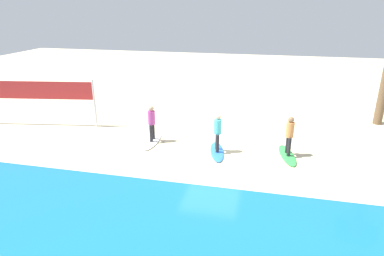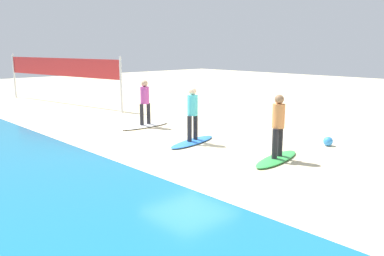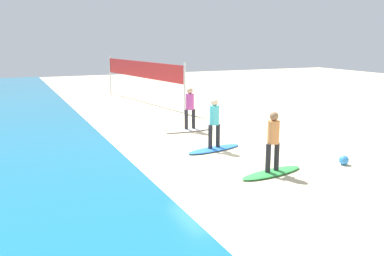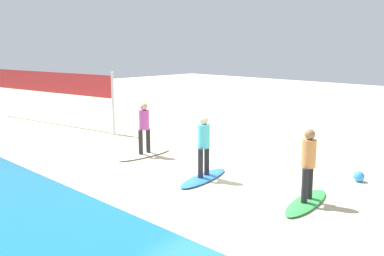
{
  "view_description": "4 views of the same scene",
  "coord_description": "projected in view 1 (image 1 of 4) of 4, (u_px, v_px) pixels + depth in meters",
  "views": [
    {
      "loc": [
        -2.07,
        12.97,
        5.96
      ],
      "look_at": [
        1.01,
        -0.56,
        0.79
      ],
      "focal_mm": 31.23,
      "sensor_mm": 36.0,
      "label": 1
    },
    {
      "loc": [
        -9.09,
        8.37,
        2.92
      ],
      "look_at": [
        -1.05,
        0.84,
        0.71
      ],
      "focal_mm": 37.95,
      "sensor_mm": 36.0,
      "label": 2
    },
    {
      "loc": [
        -12.46,
        6.34,
        3.66
      ],
      "look_at": [
        -0.98,
        1.19,
        1.0
      ],
      "focal_mm": 40.15,
      "sensor_mm": 36.0,
      "label": 3
    },
    {
      "loc": [
        -7.95,
        8.29,
        3.56
      ],
      "look_at": [
        0.52,
        -0.26,
        1.26
      ],
      "focal_mm": 41.25,
      "sensor_mm": 36.0,
      "label": 4
    }
  ],
  "objects": [
    {
      "name": "surfer_green",
      "position": [
        290.0,
        133.0,
        13.55
      ],
      "size": [
        0.32,
        0.45,
        1.64
      ],
      "color": "#232328",
      "rests_on": "surfboard_green"
    },
    {
      "name": "surfboard_green",
      "position": [
        287.0,
        155.0,
        13.9
      ],
      "size": [
        0.93,
        2.17,
        0.09
      ],
      "primitive_type": "ellipsoid",
      "rotation": [
        0.0,
        0.0,
        1.75
      ],
      "color": "green",
      "rests_on": "ground"
    },
    {
      "name": "volleyball_net",
      "position": [
        6.0,
        92.0,
        16.85
      ],
      "size": [
        8.98,
        1.55,
        2.5
      ],
      "color": "silver",
      "rests_on": "ground"
    },
    {
      "name": "surfer_white",
      "position": [
        152.0,
        121.0,
        14.98
      ],
      "size": [
        0.32,
        0.46,
        1.64
      ],
      "color": "#232328",
      "rests_on": "surfboard_white"
    },
    {
      "name": "beach_ball",
      "position": [
        288.0,
        133.0,
        16.07
      ],
      "size": [
        0.28,
        0.28,
        0.28
      ],
      "primitive_type": "sphere",
      "color": "#338CE5",
      "rests_on": "ground"
    },
    {
      "name": "ground_plane",
      "position": [
        212.0,
        151.0,
        14.36
      ],
      "size": [
        60.0,
        60.0,
        0.0
      ],
      "primitive_type": "plane",
      "color": "beige"
    },
    {
      "name": "surfboard_white",
      "position": [
        153.0,
        141.0,
        15.33
      ],
      "size": [
        0.64,
        2.12,
        0.09
      ],
      "primitive_type": "ellipsoid",
      "rotation": [
        0.0,
        0.0,
        1.61
      ],
      "color": "white",
      "rests_on": "ground"
    },
    {
      "name": "surfer_blue",
      "position": [
        218.0,
        130.0,
        13.9
      ],
      "size": [
        0.32,
        0.45,
        1.64
      ],
      "color": "#232328",
      "rests_on": "surfboard_blue"
    },
    {
      "name": "surfboard_blue",
      "position": [
        217.0,
        151.0,
        14.25
      ],
      "size": [
        1.0,
        2.17,
        0.09
      ],
      "primitive_type": "ellipsoid",
      "rotation": [
        0.0,
        0.0,
        1.79
      ],
      "color": "blue",
      "rests_on": "ground"
    }
  ]
}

